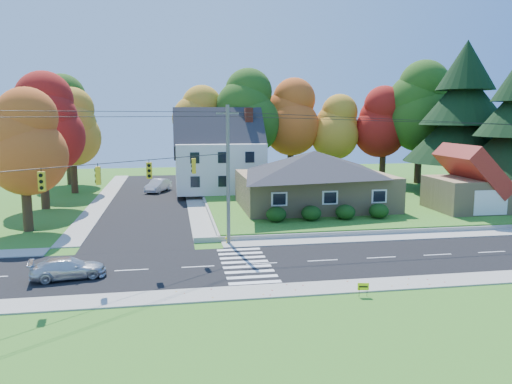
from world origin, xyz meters
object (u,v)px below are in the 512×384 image
at_px(ranch_house, 314,178).
at_px(fire_hydrant, 228,239).
at_px(white_car, 158,186).
at_px(silver_sedan, 68,268).

bearing_deg(ranch_house, fire_hydrant, -131.83).
xyz_separation_m(white_car, fire_hydrant, (5.63, -25.81, -0.45)).
xyz_separation_m(ranch_house, fire_hydrant, (-9.53, -10.65, -2.93)).
distance_m(silver_sedan, white_car, 32.41).
bearing_deg(silver_sedan, fire_hydrant, -66.90).
bearing_deg(white_car, ranch_house, -21.54).
distance_m(ranch_house, fire_hydrant, 14.59).
bearing_deg(silver_sedan, white_car, -16.99).
bearing_deg(silver_sedan, ranch_house, -58.31).
height_order(silver_sedan, white_car, white_car).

